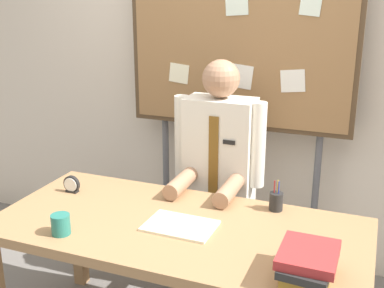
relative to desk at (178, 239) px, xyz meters
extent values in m
cube|color=beige|center=(0.00, 1.18, 0.69)|extent=(6.40, 0.08, 2.70)
cube|color=#9E754C|center=(0.00, 0.00, 0.06)|extent=(1.80, 0.84, 0.05)
cube|color=#9E754C|center=(-0.84, 0.36, -0.32)|extent=(0.07, 0.07, 0.70)
cube|color=#2D2D33|center=(0.00, 0.63, -0.44)|extent=(0.34, 0.30, 0.44)
cube|color=silver|center=(0.00, 0.63, 0.17)|extent=(0.40, 0.22, 0.80)
sphere|color=#A87A5B|center=(0.00, 0.63, 0.69)|extent=(0.21, 0.21, 0.21)
cylinder|color=silver|center=(-0.23, 0.61, 0.33)|extent=(0.09, 0.09, 0.49)
cylinder|color=silver|center=(0.23, 0.61, 0.33)|extent=(0.09, 0.09, 0.49)
cylinder|color=#A87A5B|center=(-0.14, 0.37, 0.13)|extent=(0.09, 0.30, 0.09)
cylinder|color=#A87A5B|center=(0.14, 0.37, 0.13)|extent=(0.09, 0.30, 0.09)
cube|color=brown|center=(0.00, 0.52, 0.23)|extent=(0.06, 0.01, 0.52)
cube|color=black|center=(0.09, 0.52, 0.35)|extent=(0.07, 0.01, 0.02)
cube|color=#4C3823|center=(0.00, 0.98, 0.86)|extent=(1.44, 0.05, 1.10)
cube|color=olive|center=(0.00, 0.97, 0.86)|extent=(1.38, 0.04, 1.04)
cylinder|color=#59595E|center=(-0.52, 1.01, -0.16)|extent=(0.04, 0.04, 1.01)
cylinder|color=#59595E|center=(0.52, 1.01, -0.16)|extent=(0.04, 0.04, 1.01)
cube|color=white|center=(0.03, 0.95, 0.65)|extent=(0.15, 0.00, 0.16)
cube|color=silver|center=(0.42, 0.95, 1.08)|extent=(0.13, 0.00, 0.14)
cube|color=#F4EFCC|center=(-0.39, 0.95, 0.64)|extent=(0.14, 0.00, 0.14)
cube|color=white|center=(0.35, 0.95, 0.64)|extent=(0.16, 0.00, 0.15)
cube|color=olive|center=(0.65, -0.24, 0.11)|extent=(0.20, 0.28, 0.06)
cube|color=#262626|center=(0.66, -0.25, 0.16)|extent=(0.21, 0.29, 0.03)
cube|color=#B22D2D|center=(0.65, -0.24, 0.19)|extent=(0.22, 0.26, 0.04)
cube|color=#F4EFCC|center=(0.02, -0.02, 0.09)|extent=(0.33, 0.23, 0.01)
cylinder|color=black|center=(-0.70, 0.14, 0.13)|extent=(0.10, 0.02, 0.10)
cylinder|color=white|center=(-0.70, 0.13, 0.13)|extent=(0.08, 0.00, 0.08)
cube|color=black|center=(-0.70, 0.14, 0.09)|extent=(0.07, 0.04, 0.01)
cylinder|color=#267266|center=(-0.46, -0.28, 0.13)|extent=(0.09, 0.09, 0.10)
cylinder|color=#262626|center=(0.41, 0.33, 0.13)|extent=(0.07, 0.07, 0.09)
cylinder|color=#263399|center=(0.42, 0.33, 0.17)|extent=(0.01, 0.01, 0.15)
cylinder|color=maroon|center=(0.39, 0.33, 0.17)|extent=(0.01, 0.01, 0.15)
cylinder|color=gold|center=(0.41, 0.34, 0.17)|extent=(0.01, 0.01, 0.15)
camera|label=1|loc=(0.84, -1.93, 1.16)|focal=45.34mm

